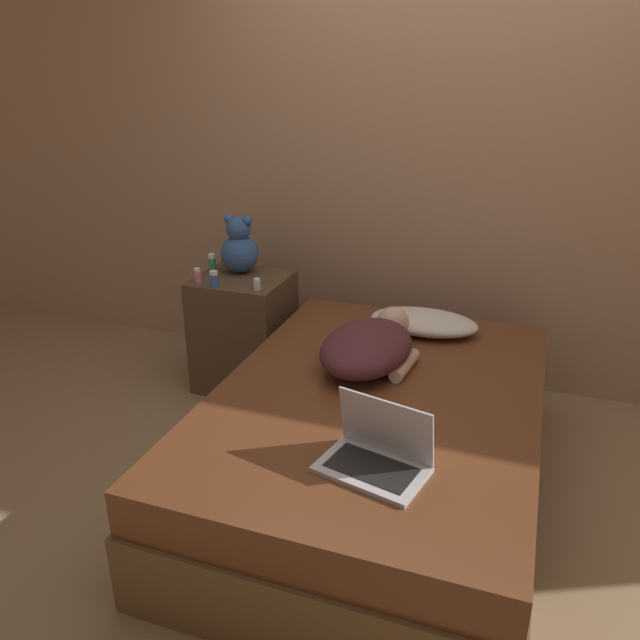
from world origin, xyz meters
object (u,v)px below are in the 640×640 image
at_px(bottle_green, 212,263).
at_px(laptop, 377,453).
at_px(teddy_bear, 239,248).
at_px(bottle_pink, 197,275).
at_px(pillow, 424,322).
at_px(person_lying, 370,345).
at_px(bottle_clear, 257,284).
at_px(bottle_blue, 214,279).

bearing_deg(bottle_green, laptop, -43.83).
relative_size(teddy_bear, bottle_green, 3.04).
xyz_separation_m(teddy_bear, bottle_pink, (-0.14, -0.24, -0.10)).
distance_m(pillow, bottle_pink, 1.23).
height_order(person_lying, bottle_clear, bottle_clear).
bearing_deg(bottle_pink, bottle_clear, 0.02).
bearing_deg(bottle_green, bottle_clear, -26.14).
bearing_deg(person_lying, pillow, 76.46).
height_order(laptop, bottle_green, bottle_green).
relative_size(laptop, bottle_pink, 5.11).
height_order(person_lying, bottle_blue, bottle_blue).
relative_size(pillow, laptop, 1.37).
bearing_deg(teddy_bear, laptop, -48.59).
xyz_separation_m(laptop, bottle_green, (-1.29, 1.24, 0.16)).
relative_size(person_lying, bottle_blue, 8.31).
bearing_deg(bottle_clear, pillow, 8.32).
bearing_deg(person_lying, teddy_bear, 154.71).
bearing_deg(bottle_blue, bottle_pink, 162.66).
relative_size(bottle_pink, bottle_blue, 0.89).
bearing_deg(person_lying, bottle_clear, 161.44).
bearing_deg(laptop, bottle_green, 149.39).
xyz_separation_m(pillow, laptop, (0.07, -1.19, 0.00)).
relative_size(pillow, person_lying, 0.75).
distance_m(bottle_clear, bottle_blue, 0.23).
height_order(laptop, bottle_clear, laptop).
xyz_separation_m(bottle_pink, bottle_clear, (0.35, 0.00, -0.01)).
relative_size(pillow, bottle_pink, 7.01).
xyz_separation_m(pillow, bottle_pink, (-1.21, -0.13, 0.15)).
bearing_deg(bottle_green, bottle_pink, -87.89).
bearing_deg(bottle_pink, bottle_blue, -17.34).
xyz_separation_m(pillow, teddy_bear, (-1.07, 0.11, 0.25)).
xyz_separation_m(laptop, bottle_clear, (-0.93, 1.06, 0.14)).
relative_size(person_lying, bottle_clear, 12.07).
height_order(person_lying, bottle_green, bottle_green).
height_order(teddy_bear, bottle_pink, teddy_bear).
xyz_separation_m(laptop, bottle_pink, (-1.28, 1.06, 0.15)).
height_order(laptop, bottle_pink, bottle_pink).
distance_m(person_lying, bottle_clear, 0.78).
bearing_deg(bottle_clear, laptop, -48.76).
bearing_deg(pillow, laptop, -86.57).
bearing_deg(laptop, teddy_bear, 144.63).
height_order(laptop, teddy_bear, teddy_bear).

